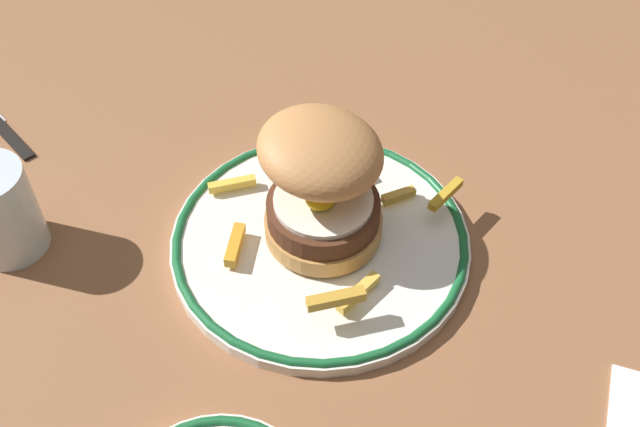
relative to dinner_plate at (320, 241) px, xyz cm
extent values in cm
cube|color=brown|center=(2.74, 0.10, -2.84)|extent=(125.06, 102.59, 4.00)
cylinder|color=white|center=(0.00, 0.00, -0.24)|extent=(26.82, 26.82, 1.20)
torus|color=#196033|center=(0.00, 0.00, 0.36)|extent=(26.42, 26.42, 0.80)
cylinder|color=#C78C49|center=(0.18, 0.60, 1.66)|extent=(10.43, 10.43, 1.80)
cylinder|color=#4B2819|center=(0.18, 0.60, 3.58)|extent=(9.89, 9.89, 2.04)
cylinder|color=white|center=(0.18, 0.60, 4.85)|extent=(8.60, 8.60, 0.50)
ellipsoid|color=yellow|center=(0.01, 0.30, 5.52)|extent=(2.60, 2.60, 1.40)
ellipsoid|color=tan|center=(-0.31, 2.07, 9.16)|extent=(11.71, 11.19, 6.04)
cube|color=gold|center=(-4.32, 8.88, 1.21)|extent=(2.84, 2.95, 0.88)
cube|color=gold|center=(3.04, -8.13, 3.15)|extent=(4.73, 2.83, 0.95)
cube|color=gold|center=(10.55, 5.19, 2.76)|extent=(2.95, 4.19, 0.80)
cube|color=orange|center=(-7.04, -2.71, 1.26)|extent=(1.15, 4.34, 0.99)
cube|color=gold|center=(1.45, 6.89, 1.12)|extent=(4.14, 3.59, 0.72)
cube|color=gold|center=(6.35, 5.78, 1.16)|extent=(3.17, 2.46, 0.80)
cube|color=gold|center=(-9.20, 4.50, 1.16)|extent=(4.40, 2.64, 0.79)
cube|color=gold|center=(-1.77, 6.82, 2.17)|extent=(3.60, 1.41, 0.94)
cube|color=#EAB746|center=(4.25, -5.81, 1.20)|extent=(3.24, 4.40, 0.87)
cube|color=gold|center=(-2.10, 9.77, 1.23)|extent=(3.87, 3.52, 0.94)
cylinder|color=silver|center=(-27.46, -4.49, 2.36)|extent=(6.06, 6.06, 6.38)
cube|color=black|center=(-33.93, 8.57, -0.54)|extent=(7.07, 5.83, 0.70)
camera|label=1|loc=(7.53, -42.08, 51.58)|focal=41.96mm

